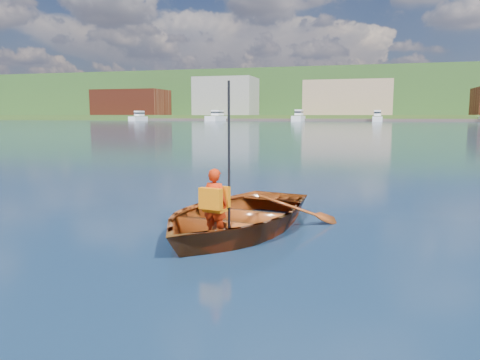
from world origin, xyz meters
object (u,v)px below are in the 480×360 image
at_px(rowboat, 235,215).
at_px(marina_yachts, 357,117).
at_px(child_paddler, 215,202).
at_px(dock, 371,120).

height_order(rowboat, marina_yachts, marina_yachts).
xyz_separation_m(child_paddler, marina_yachts, (-1.60, 144.04, 0.67)).
height_order(child_paddler, dock, child_paddler).
bearing_deg(child_paddler, dock, 89.00).
bearing_deg(child_paddler, rowboat, 88.25).
distance_m(rowboat, dock, 147.80).
bearing_deg(marina_yachts, rowboat, -89.35).
bearing_deg(marina_yachts, dock, 47.96).
bearing_deg(child_paddler, marina_yachts, 90.64).
height_order(rowboat, dock, dock).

